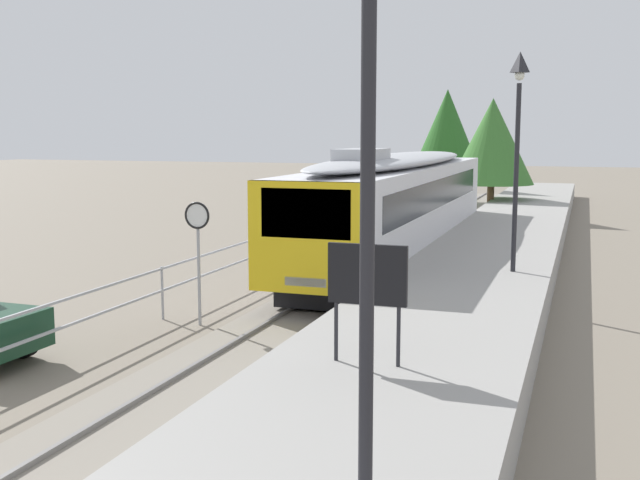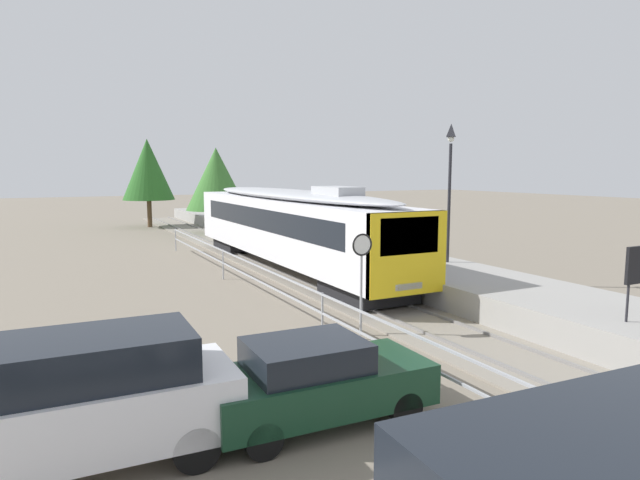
# 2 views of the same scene
# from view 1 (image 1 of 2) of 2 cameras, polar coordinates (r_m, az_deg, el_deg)

# --- Properties ---
(ground_plane) EXTENTS (160.00, 160.00, 0.00)m
(ground_plane) POSITION_cam_1_polar(r_m,az_deg,el_deg) (27.33, -0.28, -1.19)
(ground_plane) COLOR slate
(track_rails) EXTENTS (3.20, 60.00, 0.14)m
(track_rails) POSITION_cam_1_polar(r_m,az_deg,el_deg) (26.51, 5.85, -1.45)
(track_rails) COLOR gray
(track_rails) RESTS_ON ground
(commuter_train) EXTENTS (2.82, 18.24, 3.74)m
(commuter_train) POSITION_cam_1_polar(r_m,az_deg,el_deg) (25.93, 5.76, 3.04)
(commuter_train) COLOR silver
(commuter_train) RESTS_ON track_rails
(station_platform) EXTENTS (3.90, 60.00, 0.90)m
(station_platform) POSITION_cam_1_polar(r_m,az_deg,el_deg) (25.91, 12.88, -0.89)
(station_platform) COLOR #999691
(station_platform) RESTS_ON ground
(platform_lamp_near_end) EXTENTS (0.34, 0.34, 5.35)m
(platform_lamp_near_end) POSITION_cam_1_polar(r_m,az_deg,el_deg) (6.08, 3.59, 10.80)
(platform_lamp_near_end) COLOR #232328
(platform_lamp_near_end) RESTS_ON station_platform
(platform_lamp_mid_platform) EXTENTS (0.34, 0.34, 5.35)m
(platform_lamp_mid_platform) POSITION_cam_1_polar(r_m,az_deg,el_deg) (19.55, 14.37, 8.55)
(platform_lamp_mid_platform) COLOR #232328
(platform_lamp_mid_platform) RESTS_ON station_platform
(platform_notice_board) EXTENTS (1.20, 0.08, 1.80)m
(platform_notice_board) POSITION_cam_1_polar(r_m,az_deg,el_deg) (11.42, 3.50, -2.85)
(platform_notice_board) COLOR #232328
(platform_notice_board) RESTS_ON station_platform
(speed_limit_sign) EXTENTS (0.61, 0.10, 2.81)m
(speed_limit_sign) POSITION_cam_1_polar(r_m,az_deg,el_deg) (17.42, -9.00, 0.57)
(speed_limit_sign) COLOR #9EA0A5
(speed_limit_sign) RESTS_ON ground
(carpark_fence) EXTENTS (0.06, 36.06, 1.25)m
(carpark_fence) POSITION_cam_1_polar(r_m,az_deg,el_deg) (18.33, -11.55, -2.98)
(carpark_fence) COLOR #9EA0A5
(carpark_fence) RESTS_ON ground
(tree_behind_carpark) EXTENTS (4.01, 4.01, 6.96)m
(tree_behind_carpark) POSITION_cam_1_polar(r_m,az_deg,el_deg) (48.41, 9.33, 8.07)
(tree_behind_carpark) COLOR brown
(tree_behind_carpark) RESTS_ON ground
(tree_behind_station_far) EXTENTS (4.34, 4.34, 6.09)m
(tree_behind_station_far) POSITION_cam_1_polar(r_m,az_deg,el_deg) (41.09, 12.56, 7.10)
(tree_behind_station_far) COLOR brown
(tree_behind_station_far) RESTS_ON ground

